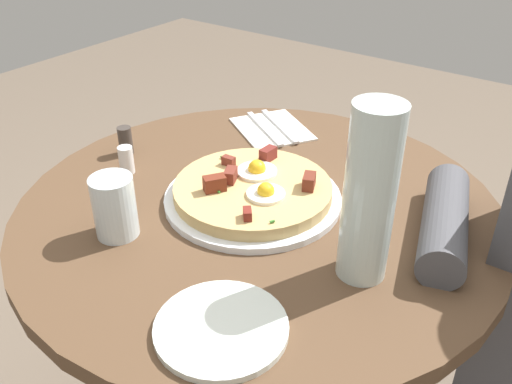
{
  "coord_description": "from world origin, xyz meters",
  "views": [
    {
      "loc": [
        0.48,
        -0.66,
        1.27
      ],
      "look_at": [
        -0.01,
        0.0,
        0.76
      ],
      "focal_mm": 38.97,
      "sensor_mm": 36.0,
      "label": 1
    }
  ],
  "objects_px": {
    "breakfast_pizza": "(254,188)",
    "water_bottle": "(370,195)",
    "bread_plate": "(221,328)",
    "pepper_shaker": "(125,141)",
    "water_glass": "(114,207)",
    "pizza_plate": "(254,197)",
    "dining_table": "(258,281)",
    "fork": "(279,126)",
    "salt_shaker": "(126,160)",
    "knife": "(264,128)"
  },
  "relations": [
    {
      "from": "breakfast_pizza",
      "to": "water_bottle",
      "type": "bearing_deg",
      "value": -15.22
    },
    {
      "from": "fork",
      "to": "water_glass",
      "type": "relative_size",
      "value": 1.76
    },
    {
      "from": "bread_plate",
      "to": "pepper_shaker",
      "type": "distance_m",
      "value": 0.54
    },
    {
      "from": "fork",
      "to": "pepper_shaker",
      "type": "distance_m",
      "value": 0.34
    },
    {
      "from": "pizza_plate",
      "to": "pepper_shaker",
      "type": "relative_size",
      "value": 5.37
    },
    {
      "from": "salt_shaker",
      "to": "bread_plate",
      "type": "bearing_deg",
      "value": -27.92
    },
    {
      "from": "dining_table",
      "to": "water_bottle",
      "type": "bearing_deg",
      "value": -15.2
    },
    {
      "from": "dining_table",
      "to": "knife",
      "type": "height_order",
      "value": "knife"
    },
    {
      "from": "pizza_plate",
      "to": "fork",
      "type": "relative_size",
      "value": 1.72
    },
    {
      "from": "water_bottle",
      "to": "water_glass",
      "type": "bearing_deg",
      "value": -158.19
    },
    {
      "from": "water_glass",
      "to": "water_bottle",
      "type": "distance_m",
      "value": 0.39
    },
    {
      "from": "water_bottle",
      "to": "salt_shaker",
      "type": "bearing_deg",
      "value": 179.61
    },
    {
      "from": "breakfast_pizza",
      "to": "salt_shaker",
      "type": "distance_m",
      "value": 0.26
    },
    {
      "from": "fork",
      "to": "water_bottle",
      "type": "distance_m",
      "value": 0.52
    },
    {
      "from": "dining_table",
      "to": "bread_plate",
      "type": "height_order",
      "value": "bread_plate"
    },
    {
      "from": "knife",
      "to": "pepper_shaker",
      "type": "distance_m",
      "value": 0.3
    },
    {
      "from": "breakfast_pizza",
      "to": "dining_table",
      "type": "bearing_deg",
      "value": -15.61
    },
    {
      "from": "water_bottle",
      "to": "fork",
      "type": "bearing_deg",
      "value": 137.66
    },
    {
      "from": "salt_shaker",
      "to": "dining_table",
      "type": "bearing_deg",
      "value": 12.45
    },
    {
      "from": "dining_table",
      "to": "bread_plate",
      "type": "relative_size",
      "value": 4.84
    },
    {
      "from": "knife",
      "to": "salt_shaker",
      "type": "bearing_deg",
      "value": 102.91
    },
    {
      "from": "knife",
      "to": "water_bottle",
      "type": "xyz_separation_m",
      "value": [
        0.39,
        -0.31,
        0.13
      ]
    },
    {
      "from": "pizza_plate",
      "to": "bread_plate",
      "type": "bearing_deg",
      "value": -61.32
    },
    {
      "from": "water_glass",
      "to": "water_bottle",
      "type": "relative_size",
      "value": 0.39
    },
    {
      "from": "dining_table",
      "to": "salt_shaker",
      "type": "xyz_separation_m",
      "value": [
        -0.27,
        -0.06,
        0.2
      ]
    },
    {
      "from": "water_glass",
      "to": "water_bottle",
      "type": "bearing_deg",
      "value": 21.81
    },
    {
      "from": "dining_table",
      "to": "bread_plate",
      "type": "distance_m",
      "value": 0.36
    },
    {
      "from": "water_glass",
      "to": "water_bottle",
      "type": "height_order",
      "value": "water_bottle"
    },
    {
      "from": "bread_plate",
      "to": "water_bottle",
      "type": "height_order",
      "value": "water_bottle"
    },
    {
      "from": "breakfast_pizza",
      "to": "pepper_shaker",
      "type": "bearing_deg",
      "value": -178.33
    },
    {
      "from": "dining_table",
      "to": "pepper_shaker",
      "type": "xyz_separation_m",
      "value": [
        -0.33,
        -0.01,
        0.21
      ]
    },
    {
      "from": "pizza_plate",
      "to": "water_glass",
      "type": "distance_m",
      "value": 0.24
    },
    {
      "from": "pizza_plate",
      "to": "water_glass",
      "type": "relative_size",
      "value": 3.02
    },
    {
      "from": "bread_plate",
      "to": "salt_shaker",
      "type": "xyz_separation_m",
      "value": [
        -0.4,
        0.21,
        0.02
      ]
    },
    {
      "from": "bread_plate",
      "to": "pepper_shaker",
      "type": "xyz_separation_m",
      "value": [
        -0.46,
        0.27,
        0.02
      ]
    },
    {
      "from": "breakfast_pizza",
      "to": "fork",
      "type": "height_order",
      "value": "breakfast_pizza"
    },
    {
      "from": "pizza_plate",
      "to": "bread_plate",
      "type": "distance_m",
      "value": 0.31
    },
    {
      "from": "knife",
      "to": "pepper_shaker",
      "type": "relative_size",
      "value": 3.13
    },
    {
      "from": "dining_table",
      "to": "water_glass",
      "type": "distance_m",
      "value": 0.33
    },
    {
      "from": "dining_table",
      "to": "salt_shaker",
      "type": "relative_size",
      "value": 15.73
    },
    {
      "from": "fork",
      "to": "water_bottle",
      "type": "xyz_separation_m",
      "value": [
        0.37,
        -0.34,
        0.13
      ]
    },
    {
      "from": "salt_shaker",
      "to": "breakfast_pizza",
      "type": "bearing_deg",
      "value": 13.71
    },
    {
      "from": "breakfast_pizza",
      "to": "water_bottle",
      "type": "relative_size",
      "value": 1.05
    },
    {
      "from": "pizza_plate",
      "to": "pepper_shaker",
      "type": "height_order",
      "value": "pepper_shaker"
    },
    {
      "from": "water_glass",
      "to": "salt_shaker",
      "type": "xyz_separation_m",
      "value": [
        -0.14,
        0.15,
        -0.02
      ]
    },
    {
      "from": "bread_plate",
      "to": "water_glass",
      "type": "height_order",
      "value": "water_glass"
    },
    {
      "from": "dining_table",
      "to": "water_glass",
      "type": "bearing_deg",
      "value": -122.19
    },
    {
      "from": "pizza_plate",
      "to": "fork",
      "type": "height_order",
      "value": "pizza_plate"
    },
    {
      "from": "breakfast_pizza",
      "to": "fork",
      "type": "bearing_deg",
      "value": 115.51
    },
    {
      "from": "pizza_plate",
      "to": "knife",
      "type": "height_order",
      "value": "pizza_plate"
    }
  ]
}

